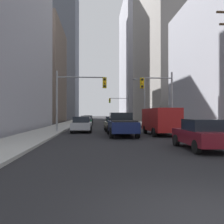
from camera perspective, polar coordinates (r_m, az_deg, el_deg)
sidewalk_left at (r=53.93m, az=-9.13°, el=-2.30°), size 3.20×160.00×0.15m
sidewalk_right at (r=54.44m, az=5.12°, el=-2.29°), size 3.20×160.00×0.15m
pickup_truck_navy at (r=19.48m, az=2.32°, el=-2.98°), size 2.20×5.40×1.90m
cargo_van_red at (r=20.82m, az=11.41°, el=-1.84°), size 2.16×5.27×2.26m
sedan_maroon at (r=12.84m, az=20.65°, el=-4.96°), size 1.95×4.26×1.52m
sedan_beige at (r=25.12m, az=0.47°, el=-2.79°), size 1.95×4.25×1.52m
sedan_silver at (r=23.72m, az=-7.18°, el=-2.92°), size 1.95×4.24×1.52m
sedan_green at (r=38.18m, az=-6.14°, el=-2.00°), size 1.95×4.21×1.52m
sedan_black at (r=48.25m, az=-5.70°, el=-1.69°), size 1.95×4.22×1.52m
traffic_signal_near_left at (r=23.77m, az=-7.85°, el=5.10°), size 4.93×0.44×6.00m
traffic_signal_near_right at (r=24.56m, az=10.94°, el=4.75°), size 3.34×0.44×6.00m
traffic_signal_far_right at (r=54.95m, az=1.89°, el=1.91°), size 4.60×0.44×6.00m
street_lamp_right at (r=38.15m, az=7.32°, el=3.60°), size 2.02×0.32×7.50m
building_left_mid_office at (r=58.35m, az=-19.70°, el=8.64°), size 15.94×18.65×22.03m
building_left_far_tower at (r=98.58m, az=-13.31°, el=13.38°), size 16.93×20.96×50.80m
building_right_mid_block at (r=60.12m, az=18.36°, el=14.70°), size 22.53×28.84×35.01m
building_right_far_highrise at (r=100.85m, az=9.91°, el=12.00°), size 25.20×29.15×47.18m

